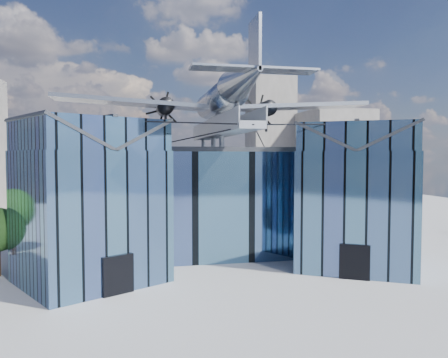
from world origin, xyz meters
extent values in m
plane|color=gray|center=(0.00, 0.00, 0.00)|extent=(120.00, 120.00, 0.00)
cube|color=#476891|center=(0.00, 9.00, 4.75)|extent=(28.00, 14.00, 9.50)
cube|color=#2A2D32|center=(0.00, 9.00, 9.70)|extent=(28.00, 14.00, 0.40)
cube|color=#476891|center=(-10.50, -1.00, 4.75)|extent=(11.79, 11.43, 9.50)
cube|color=#476891|center=(-10.50, -1.00, 10.60)|extent=(11.56, 11.20, 2.20)
cube|color=#2A2D32|center=(-12.45, -2.12, 10.60)|extent=(7.98, 9.23, 2.40)
cube|color=#2A2D32|center=(-8.55, 0.12, 10.60)|extent=(7.98, 9.23, 2.40)
cube|color=#2A2D32|center=(-10.50, -1.00, 11.75)|extent=(4.30, 7.10, 0.18)
cube|color=black|center=(-8.48, -4.51, 1.30)|extent=(2.03, 1.32, 2.60)
cube|color=black|center=(-6.60, 1.25, 4.75)|extent=(0.34, 0.34, 9.50)
cube|color=#476891|center=(10.50, -1.00, 4.75)|extent=(11.79, 11.43, 9.50)
cube|color=#476891|center=(10.50, -1.00, 10.60)|extent=(11.56, 11.20, 2.20)
cube|color=#2A2D32|center=(8.55, 0.12, 10.60)|extent=(7.98, 9.23, 2.40)
cube|color=#2A2D32|center=(12.45, -2.12, 10.60)|extent=(7.98, 9.23, 2.40)
cube|color=#2A2D32|center=(10.50, -1.00, 11.75)|extent=(4.30, 7.10, 0.18)
cube|color=black|center=(8.48, -4.51, 1.30)|extent=(2.03, 1.32, 2.60)
cube|color=black|center=(6.60, 1.25, 4.75)|extent=(0.34, 0.34, 9.50)
cube|color=#92979F|center=(0.00, 3.50, 11.10)|extent=(1.80, 21.00, 0.50)
cube|color=#92979F|center=(-0.90, 3.50, 11.75)|extent=(0.08, 21.00, 1.10)
cube|color=#92979F|center=(0.90, 3.50, 11.75)|extent=(0.08, 21.00, 1.10)
cylinder|color=#92979F|center=(0.00, 13.00, 10.43)|extent=(0.44, 0.44, 1.35)
cylinder|color=#92979F|center=(0.00, 7.00, 10.43)|extent=(0.44, 0.44, 1.35)
cylinder|color=#92979F|center=(0.00, 3.00, 10.43)|extent=(0.44, 0.44, 1.35)
cylinder|color=#92979F|center=(0.00, 4.00, 12.05)|extent=(0.70, 0.70, 1.40)
cylinder|color=black|center=(-5.25, -4.00, 11.40)|extent=(10.55, 6.08, 0.69)
cylinder|color=black|center=(5.25, -4.00, 11.40)|extent=(10.55, 6.08, 0.69)
cylinder|color=black|center=(-3.00, 1.50, 10.55)|extent=(6.09, 17.04, 1.19)
cylinder|color=black|center=(3.00, 1.50, 10.55)|extent=(6.09, 17.04, 1.19)
cylinder|color=#9DA2AA|center=(0.00, 4.00, 14.00)|extent=(2.50, 11.00, 2.50)
sphere|color=#9DA2AA|center=(0.00, 9.50, 14.00)|extent=(2.50, 2.50, 2.50)
cube|color=black|center=(0.00, 8.50, 14.69)|extent=(1.60, 1.40, 0.50)
cone|color=#9DA2AA|center=(0.00, -5.00, 14.30)|extent=(2.50, 7.00, 2.50)
cube|color=#9DA2AA|center=(0.00, -7.30, 15.90)|extent=(0.18, 2.40, 3.40)
cube|color=#9DA2AA|center=(0.00, -7.20, 14.50)|extent=(8.00, 1.80, 0.14)
cube|color=#9DA2AA|center=(-7.00, 5.00, 13.70)|extent=(14.00, 3.20, 1.08)
cylinder|color=black|center=(-4.60, 5.60, 13.45)|extent=(1.44, 3.20, 1.44)
cone|color=black|center=(-4.60, 7.40, 13.45)|extent=(0.70, 0.70, 0.70)
cube|color=black|center=(-4.60, 7.55, 13.45)|extent=(1.05, 0.06, 3.33)
cube|color=black|center=(-4.60, 7.55, 13.45)|extent=(2.53, 0.06, 2.53)
cube|color=black|center=(-4.60, 7.55, 13.45)|extent=(3.33, 0.06, 1.05)
cylinder|color=black|center=(-4.60, 5.00, 12.22)|extent=(0.24, 0.24, 1.75)
cube|color=#9DA2AA|center=(7.00, 5.00, 13.70)|extent=(14.00, 3.20, 1.08)
cylinder|color=black|center=(4.60, 5.60, 13.45)|extent=(1.44, 3.20, 1.44)
cone|color=black|center=(4.60, 7.40, 13.45)|extent=(0.70, 0.70, 0.70)
cube|color=black|center=(4.60, 7.55, 13.45)|extent=(1.05, 0.06, 3.33)
cube|color=black|center=(4.60, 7.55, 13.45)|extent=(2.53, 0.06, 2.53)
cube|color=black|center=(4.60, 7.55, 13.45)|extent=(3.33, 0.06, 1.05)
cylinder|color=black|center=(4.60, 5.00, 12.22)|extent=(0.24, 0.24, 1.75)
cube|color=slate|center=(32.00, 48.00, 9.00)|extent=(12.00, 14.00, 18.00)
cube|color=slate|center=(-20.00, 55.00, 7.00)|extent=(14.00, 10.00, 14.00)
cube|color=slate|center=(22.00, 58.00, 13.00)|extent=(9.00, 9.00, 26.00)
camera|label=1|loc=(-7.44, -33.63, 9.11)|focal=35.00mm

